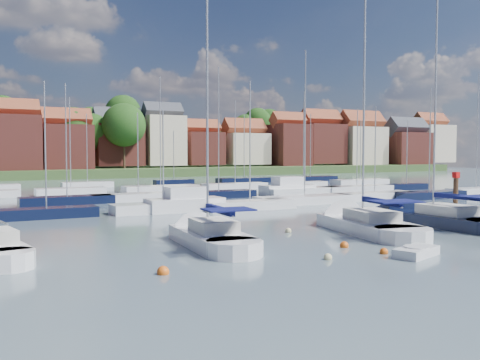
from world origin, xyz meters
TOP-DOWN VIEW (x-y plane):
  - ground at (0.00, 40.00)m, footprint 260.00×260.00m
  - sailboat_left at (-10.54, 4.17)m, footprint 3.95×11.49m
  - sailboat_centre at (1.07, 4.37)m, footprint 5.84×13.49m
  - sailboat_navy at (7.66, 4.73)m, footprint 4.13×14.09m
  - tender at (-2.69, -5.02)m, footprint 3.09×2.16m
  - timber_piling at (9.65, 2.99)m, footprint 0.40×0.40m
  - buoy_a at (-15.52, -2.74)m, footprint 0.54×0.54m
  - buoy_b at (-7.17, -3.54)m, footprint 0.42×0.42m
  - buoy_c at (-4.28, -1.22)m, footprint 0.49×0.49m
  - buoy_d at (0.13, -2.70)m, footprint 0.54×0.54m
  - buoy_e at (3.08, 7.52)m, footprint 0.50×0.50m
  - buoy_g at (-4.01, 4.93)m, footprint 0.42×0.42m
  - buoy_h at (-3.65, -3.71)m, footprint 0.44×0.44m
  - marina_field at (1.91, 35.15)m, footprint 79.62×41.41m
  - far_shore_town at (2.23, 132.67)m, footprint 212.46×90.00m

SIDE VIEW (x-z plane):
  - ground at x=0.00m, z-range 0.00..0.00m
  - buoy_a at x=-15.52m, z-range -0.27..0.27m
  - buoy_b at x=-7.17m, z-range -0.21..0.21m
  - buoy_c at x=-4.28m, z-range -0.25..0.25m
  - buoy_d at x=0.13m, z-range -0.27..0.27m
  - buoy_e at x=3.08m, z-range -0.25..0.25m
  - buoy_g at x=-4.01m, z-range -0.21..0.21m
  - buoy_h at x=-3.65m, z-range -0.22..0.22m
  - tender at x=-2.69m, z-range -0.07..0.54m
  - sailboat_navy at x=7.66m, z-range -9.28..9.97m
  - sailboat_centre at x=1.07m, z-range -8.50..9.19m
  - sailboat_left at x=-10.54m, z-range -7.31..8.02m
  - marina_field at x=1.91m, z-range -7.53..8.40m
  - timber_piling at x=9.65m, z-range -2.18..3.92m
  - far_shore_town at x=2.23m, z-range -6.53..15.74m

